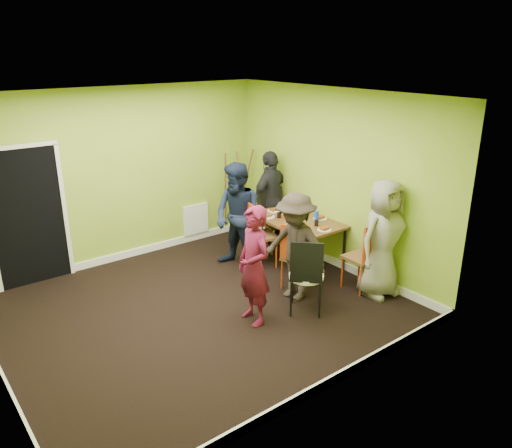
% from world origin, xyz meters
% --- Properties ---
extents(ground, '(5.00, 5.00, 0.00)m').
position_xyz_m(ground, '(0.00, 0.00, 0.00)').
color(ground, black).
rests_on(ground, ground).
extents(room_walls, '(5.04, 4.54, 2.82)m').
position_xyz_m(room_walls, '(-0.02, 0.04, 0.99)').
color(room_walls, '#8AA32A').
rests_on(room_walls, ground).
extents(dining_table, '(0.90, 1.50, 0.75)m').
position_xyz_m(dining_table, '(2.05, 0.34, 0.70)').
color(dining_table, black).
rests_on(dining_table, ground).
extents(chair_left_far, '(0.56, 0.56, 1.09)m').
position_xyz_m(chair_left_far, '(1.45, 0.65, 0.61)').
color(chair_left_far, '#D14513').
rests_on(chair_left_far, ground).
extents(chair_left_near, '(0.54, 0.54, 1.00)m').
position_xyz_m(chair_left_near, '(1.42, -0.35, 0.56)').
color(chair_left_near, '#D14513').
rests_on(chair_left_near, ground).
extents(chair_back_end, '(0.51, 0.57, 1.06)m').
position_xyz_m(chair_back_end, '(2.19, 1.14, 0.75)').
color(chair_back_end, '#D14513').
rests_on(chair_back_end, ground).
extents(chair_front_end, '(0.44, 0.44, 1.04)m').
position_xyz_m(chair_front_end, '(2.18, -0.99, 0.59)').
color(chair_front_end, '#D14513').
rests_on(chair_front_end, ground).
extents(chair_bentwood, '(0.58, 0.58, 1.06)m').
position_xyz_m(chair_bentwood, '(1.05, -0.96, 0.59)').
color(chair_bentwood, black).
rests_on(chair_bentwood, ground).
extents(easel, '(0.64, 0.61, 1.61)m').
position_xyz_m(easel, '(2.08, 2.02, 0.79)').
color(easel, brown).
rests_on(easel, ground).
extents(plate_near_left, '(0.23, 0.23, 0.01)m').
position_xyz_m(plate_near_left, '(1.76, 0.72, 0.76)').
color(plate_near_left, white).
rests_on(plate_near_left, dining_table).
extents(plate_near_right, '(0.23, 0.23, 0.01)m').
position_xyz_m(plate_near_right, '(1.83, 0.00, 0.76)').
color(plate_near_right, white).
rests_on(plate_near_right, dining_table).
extents(plate_far_back, '(0.24, 0.24, 0.01)m').
position_xyz_m(plate_far_back, '(2.04, 0.89, 0.76)').
color(plate_far_back, white).
rests_on(plate_far_back, dining_table).
extents(plate_far_front, '(0.21, 0.21, 0.01)m').
position_xyz_m(plate_far_front, '(2.05, -0.28, 0.76)').
color(plate_far_front, white).
rests_on(plate_far_front, dining_table).
extents(plate_wall_back, '(0.23, 0.23, 0.01)m').
position_xyz_m(plate_wall_back, '(2.27, 0.51, 0.76)').
color(plate_wall_back, white).
rests_on(plate_wall_back, dining_table).
extents(plate_wall_front, '(0.22, 0.22, 0.01)m').
position_xyz_m(plate_wall_front, '(2.36, 0.13, 0.76)').
color(plate_wall_front, white).
rests_on(plate_wall_front, dining_table).
extents(thermos, '(0.08, 0.08, 0.21)m').
position_xyz_m(thermos, '(2.06, 0.39, 0.85)').
color(thermos, white).
rests_on(thermos, dining_table).
extents(blue_bottle, '(0.07, 0.07, 0.18)m').
position_xyz_m(blue_bottle, '(2.22, 0.07, 0.84)').
color(blue_bottle, blue).
rests_on(blue_bottle, dining_table).
extents(orange_bottle, '(0.04, 0.04, 0.08)m').
position_xyz_m(orange_bottle, '(1.91, 0.49, 0.79)').
color(orange_bottle, '#D14513').
rests_on(orange_bottle, dining_table).
extents(glass_mid, '(0.07, 0.07, 0.09)m').
position_xyz_m(glass_mid, '(1.88, 0.58, 0.80)').
color(glass_mid, black).
rests_on(glass_mid, dining_table).
extents(glass_back, '(0.06, 0.06, 0.10)m').
position_xyz_m(glass_back, '(2.18, 0.76, 0.80)').
color(glass_back, black).
rests_on(glass_back, dining_table).
extents(glass_front, '(0.06, 0.06, 0.09)m').
position_xyz_m(glass_front, '(2.09, -0.07, 0.80)').
color(glass_front, black).
rests_on(glass_front, dining_table).
extents(cup_a, '(0.11, 0.11, 0.08)m').
position_xyz_m(cup_a, '(1.89, 0.15, 0.79)').
color(cup_a, white).
rests_on(cup_a, dining_table).
extents(cup_b, '(0.09, 0.09, 0.09)m').
position_xyz_m(cup_b, '(2.19, 0.42, 0.79)').
color(cup_b, white).
rests_on(cup_b, dining_table).
extents(person_standing, '(0.42, 0.60, 1.55)m').
position_xyz_m(person_standing, '(0.39, -0.70, 0.78)').
color(person_standing, maroon).
rests_on(person_standing, ground).
extents(person_left_far, '(0.83, 0.96, 1.71)m').
position_xyz_m(person_left_far, '(1.20, 0.76, 0.85)').
color(person_left_far, '#131B31').
rests_on(person_left_far, ground).
extents(person_left_near, '(0.78, 1.09, 1.53)m').
position_xyz_m(person_left_near, '(1.23, -0.53, 0.77)').
color(person_left_near, black).
rests_on(person_left_near, ground).
extents(person_back_end, '(1.05, 0.60, 1.69)m').
position_xyz_m(person_back_end, '(2.26, 1.24, 0.84)').
color(person_back_end, black).
rests_on(person_back_end, ground).
extents(person_front_end, '(0.85, 0.58, 1.69)m').
position_xyz_m(person_front_end, '(2.27, -1.19, 0.85)').
color(person_front_end, gray).
rests_on(person_front_end, ground).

